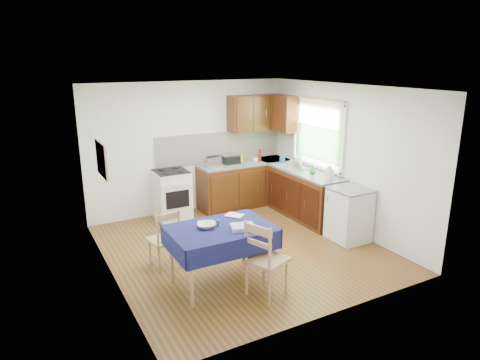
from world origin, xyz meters
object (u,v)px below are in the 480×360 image
chair_far (165,238)px  sandwich_press (230,159)px  kettle (329,173)px  dining_table (221,235)px  chair_near (265,257)px  dish_rack (296,168)px  toaster (213,162)px

chair_far → sandwich_press: 2.85m
kettle → dining_table: bearing=-161.4°
dining_table → kettle: (2.46, 0.83, 0.31)m
sandwich_press → chair_far: bearing=-121.9°
dining_table → chair_near: bearing=-38.2°
dish_rack → kettle: bearing=-62.3°
toaster → dish_rack: (1.30, -0.88, -0.08)m
kettle → chair_near: bearing=-147.2°
chair_near → dining_table: bearing=11.5°
chair_near → dish_rack: dish_rack is taller
chair_near → sandwich_press: 3.47m
chair_near → toaster: size_ratio=3.49×
sandwich_press → dish_rack: (0.87, -1.00, -0.07)m
chair_far → kettle: bearing=175.3°
chair_far → kettle: (2.96, 0.07, 0.54)m
chair_far → chair_near: size_ratio=0.88×
toaster → sandwich_press: 0.45m
chair_near → toaster: bearing=-34.7°
dining_table → sandwich_press: sandwich_press is taller
chair_near → kettle: size_ratio=4.06×
toaster → kettle: kettle is taller
dining_table → chair_near: size_ratio=1.31×
chair_far → sandwich_press: sandwich_press is taller
dining_table → sandwich_press: size_ratio=4.06×
dining_table → dish_rack: size_ratio=3.56×
dish_rack → kettle: 0.87m
chair_far → chair_near: chair_near is taller
chair_near → kettle: bearing=-78.3°
dining_table → chair_near: 0.65m
dining_table → chair_near: (0.34, -0.53, -0.16)m
toaster → dining_table: bearing=-107.0°
dining_table → sandwich_press: (1.53, 2.69, 0.30)m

